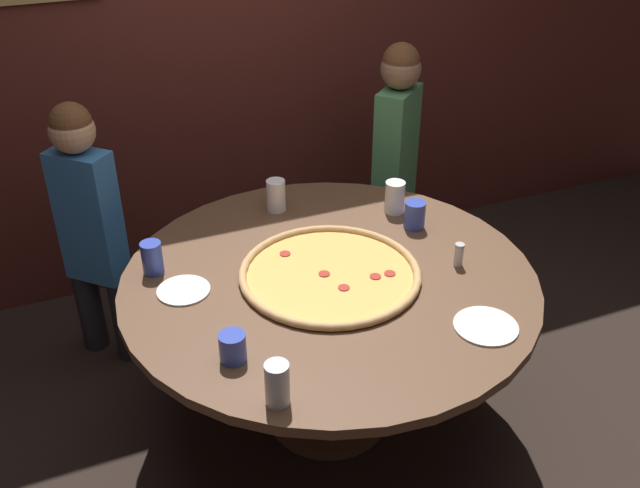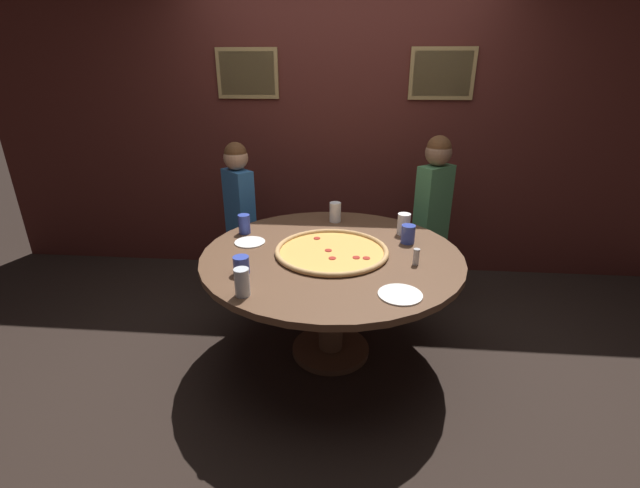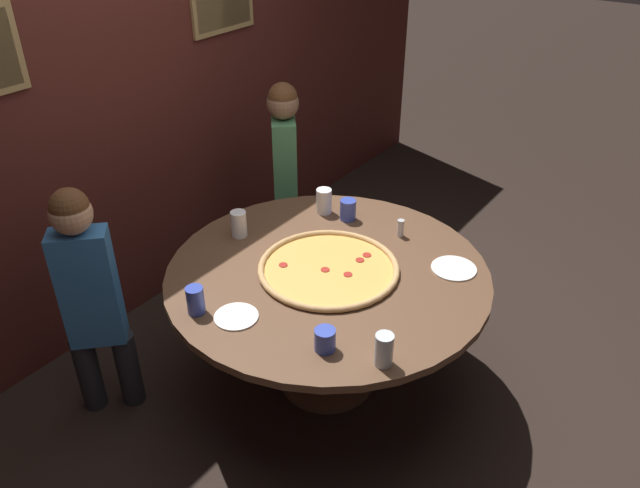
% 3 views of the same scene
% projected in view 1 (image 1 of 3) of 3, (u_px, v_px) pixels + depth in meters
% --- Properties ---
extents(ground_plane, '(24.00, 24.00, 0.00)m').
position_uv_depth(ground_plane, '(328.00, 415.00, 3.13)').
color(ground_plane, black).
extents(back_wall, '(6.40, 0.08, 2.60)m').
position_uv_depth(back_wall, '(219.00, 37.00, 3.56)').
color(back_wall, '#4C1E19').
rests_on(back_wall, ground_plane).
extents(dining_table, '(1.61, 1.61, 0.74)m').
position_uv_depth(dining_table, '(329.00, 302.00, 2.81)').
color(dining_table, brown).
rests_on(dining_table, ground_plane).
extents(giant_pizza, '(0.70, 0.70, 0.03)m').
position_uv_depth(giant_pizza, '(329.00, 274.00, 2.73)').
color(giant_pizza, '#E5A84C').
rests_on(giant_pizza, dining_table).
extents(drink_cup_near_right, '(0.08, 0.08, 0.13)m').
position_uv_depth(drink_cup_near_right, '(152.00, 258.00, 2.73)').
color(drink_cup_near_right, '#384CB7').
rests_on(drink_cup_near_right, dining_table).
extents(drink_cup_far_right, '(0.08, 0.08, 0.15)m').
position_uv_depth(drink_cup_far_right, '(277.00, 384.00, 2.12)').
color(drink_cup_far_right, silver).
rests_on(drink_cup_far_right, dining_table).
extents(drink_cup_front_edge, '(0.08, 0.08, 0.14)m').
position_uv_depth(drink_cup_front_edge, '(276.00, 195.00, 3.16)').
color(drink_cup_front_edge, white).
rests_on(drink_cup_front_edge, dining_table).
extents(drink_cup_near_left, '(0.09, 0.09, 0.15)m').
position_uv_depth(drink_cup_near_left, '(395.00, 197.00, 3.15)').
color(drink_cup_near_left, white).
rests_on(drink_cup_near_left, dining_table).
extents(drink_cup_far_left, '(0.09, 0.09, 0.10)m').
position_uv_depth(drink_cup_far_left, '(233.00, 347.00, 2.30)').
color(drink_cup_far_left, '#384CB7').
rests_on(drink_cup_far_left, dining_table).
extents(drink_cup_centre_back, '(0.09, 0.09, 0.12)m').
position_uv_depth(drink_cup_centre_back, '(415.00, 215.00, 3.03)').
color(drink_cup_centre_back, '#384CB7').
rests_on(drink_cup_centre_back, dining_table).
extents(white_plate_right_side, '(0.23, 0.23, 0.01)m').
position_uv_depth(white_plate_right_side, '(486.00, 326.00, 2.47)').
color(white_plate_right_side, white).
rests_on(white_plate_right_side, dining_table).
extents(white_plate_left_side, '(0.20, 0.20, 0.01)m').
position_uv_depth(white_plate_left_side, '(184.00, 290.00, 2.66)').
color(white_plate_left_side, white).
rests_on(white_plate_left_side, dining_table).
extents(condiment_shaker, '(0.04, 0.04, 0.10)m').
position_uv_depth(condiment_shaker, '(459.00, 255.00, 2.78)').
color(condiment_shaker, silver).
rests_on(condiment_shaker, dining_table).
extents(diner_centre_back, '(0.33, 0.31, 1.33)m').
position_uv_depth(diner_centre_back, '(396.00, 155.00, 3.67)').
color(diner_centre_back, '#232328').
rests_on(diner_centre_back, ground_plane).
extents(diner_far_left, '(0.31, 0.30, 1.27)m').
position_uv_depth(diner_far_left, '(90.00, 222.00, 3.14)').
color(diner_far_left, '#232328').
rests_on(diner_far_left, ground_plane).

